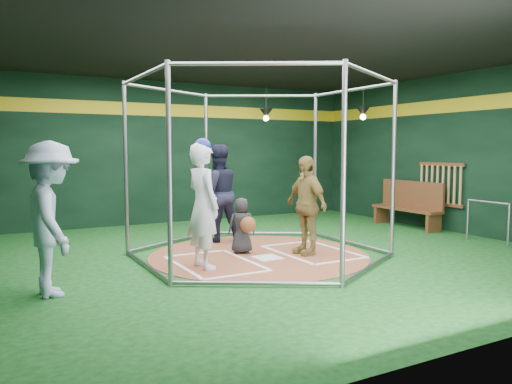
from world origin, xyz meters
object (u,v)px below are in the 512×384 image
dugout_bench (409,204)px  batter_figure (203,204)px  umpire (217,193)px  visitor_leopard (306,205)px

dugout_bench → batter_figure: bearing=-165.8°
umpire → dugout_bench: (4.73, -0.48, -0.42)m
batter_figure → umpire: size_ratio=1.04×
visitor_leopard → umpire: umpire is taller
dugout_bench → visitor_leopard: bearing=-160.4°
visitor_leopard → dugout_bench: size_ratio=0.92×
batter_figure → dugout_bench: batter_figure is taller
visitor_leopard → umpire: size_ratio=0.89×
visitor_leopard → umpire: 2.05m
batter_figure → visitor_leopard: batter_figure is taller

